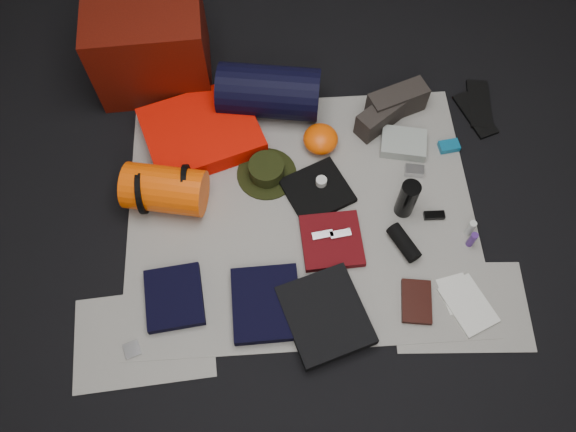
{
  "coord_description": "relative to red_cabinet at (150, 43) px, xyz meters",
  "views": [
    {
      "loc": [
        -0.14,
        -1.18,
        2.33
      ],
      "look_at": [
        -0.07,
        -0.07,
        0.1
      ],
      "focal_mm": 35.0,
      "sensor_mm": 36.0,
      "label": 1
    }
  ],
  "objects": [
    {
      "name": "floor",
      "position": [
        0.69,
        -0.87,
        -0.24
      ],
      "size": [
        4.5,
        4.5,
        0.02
      ],
      "primitive_type": "cube",
      "color": "black",
      "rests_on": "ground"
    },
    {
      "name": "newspaper_mat",
      "position": [
        0.69,
        -0.87,
        -0.23
      ],
      "size": [
        1.6,
        1.3,
        0.01
      ],
      "primitive_type": "cube",
      "color": "#AFACA2",
      "rests_on": "floor"
    },
    {
      "name": "newspaper_sheet_front_left",
      "position": [
        -0.01,
        -1.42,
        -0.23
      ],
      "size": [
        0.61,
        0.44,
        0.0
      ],
      "primitive_type": "cube",
      "rotation": [
        0.0,
        0.0,
        0.07
      ],
      "color": "#AFACA2",
      "rests_on": "floor"
    },
    {
      "name": "newspaper_sheet_front_right",
      "position": [
        1.34,
        -1.37,
        -0.23
      ],
      "size": [
        0.6,
        0.43,
        0.0
      ],
      "primitive_type": "cube",
      "rotation": [
        0.0,
        0.0,
        -0.05
      ],
      "color": "#AFACA2",
      "rests_on": "floor"
    },
    {
      "name": "red_cabinet",
      "position": [
        0.0,
        0.0,
        0.0
      ],
      "size": [
        0.57,
        0.49,
        0.46
      ],
      "primitive_type": "cube",
      "rotation": [
        0.0,
        0.0,
        0.05
      ],
      "color": "#510E05",
      "rests_on": "floor"
    },
    {
      "name": "sleeping_pad",
      "position": [
        0.23,
        -0.43,
        -0.17
      ],
      "size": [
        0.64,
        0.58,
        0.1
      ],
      "primitive_type": "cube",
      "rotation": [
        0.0,
        0.0,
        0.32
      ],
      "color": "#F21202",
      "rests_on": "newspaper_mat"
    },
    {
      "name": "stuff_sack",
      "position": [
        0.08,
        -0.77,
        -0.12
      ],
      "size": [
        0.4,
        0.28,
        0.21
      ],
      "primitive_type": "cylinder",
      "rotation": [
        0.0,
        1.57,
        -0.2
      ],
      "color": "#FB4F04",
      "rests_on": "newspaper_mat"
    },
    {
      "name": "sack_strap_left",
      "position": [
        -0.02,
        -0.77,
        -0.12
      ],
      "size": [
        0.02,
        0.22,
        0.22
      ],
      "primitive_type": "cylinder",
      "rotation": [
        0.0,
        1.57,
        0.0
      ],
      "color": "black",
      "rests_on": "newspaper_mat"
    },
    {
      "name": "sack_strap_right",
      "position": [
        0.18,
        -0.77,
        -0.12
      ],
      "size": [
        0.02,
        0.22,
        0.22
      ],
      "primitive_type": "cylinder",
      "rotation": [
        0.0,
        1.57,
        0.0
      ],
      "color": "black",
      "rests_on": "newspaper_mat"
    },
    {
      "name": "navy_duffel",
      "position": [
        0.57,
        -0.27,
        -0.09
      ],
      "size": [
        0.53,
        0.33,
        0.26
      ],
      "primitive_type": "cylinder",
      "rotation": [
        0.0,
        1.57,
        -0.16
      ],
      "color": "black",
      "rests_on": "newspaper_mat"
    },
    {
      "name": "boonie_brim",
      "position": [
        0.54,
        -0.66,
        -0.22
      ],
      "size": [
        0.38,
        0.38,
        0.01
      ],
      "primitive_type": "cylinder",
      "rotation": [
        0.0,
        0.0,
        0.39
      ],
      "color": "black",
      "rests_on": "newspaper_mat"
    },
    {
      "name": "boonie_crown",
      "position": [
        0.54,
        -0.66,
        -0.18
      ],
      "size": [
        0.17,
        0.17,
        0.08
      ],
      "primitive_type": "cylinder",
      "color": "black",
      "rests_on": "boonie_brim"
    },
    {
      "name": "hiking_boot_left",
      "position": [
        1.12,
        -0.4,
        -0.16
      ],
      "size": [
        0.27,
        0.24,
        0.13
      ],
      "primitive_type": "cube",
      "rotation": [
        0.0,
        0.0,
        0.64
      ],
      "color": "#2D2723",
      "rests_on": "newspaper_mat"
    },
    {
      "name": "hiking_boot_right",
      "position": [
        1.21,
        -0.33,
        -0.15
      ],
      "size": [
        0.32,
        0.21,
        0.15
      ],
      "primitive_type": "cube",
      "rotation": [
        0.0,
        0.0,
        0.35
      ],
      "color": "#2D2723",
      "rests_on": "newspaper_mat"
    },
    {
      "name": "flip_flop_left",
      "position": [
        1.62,
        -0.37,
        -0.22
      ],
      "size": [
        0.19,
        0.3,
        0.02
      ],
      "primitive_type": "cube",
      "rotation": [
        0.0,
        0.0,
        0.33
      ],
      "color": "black",
      "rests_on": "floor"
    },
    {
      "name": "flip_flop_right",
      "position": [
        1.65,
        -0.31,
        -0.22
      ],
      "size": [
        0.14,
        0.31,
        0.02
      ],
      "primitive_type": "cube",
      "rotation": [
        0.0,
        0.0,
        -0.12
      ],
      "color": "black",
      "rests_on": "floor"
    },
    {
      "name": "trousers_navy_a",
      "position": [
        0.12,
        -1.26,
        -0.2
      ],
      "size": [
        0.27,
        0.3,
        0.04
      ],
      "primitive_type": "cube",
      "rotation": [
        0.0,
        0.0,
        0.11
      ],
      "color": "black",
      "rests_on": "newspaper_mat"
    },
    {
      "name": "trousers_navy_b",
      "position": [
        0.51,
        -1.31,
        -0.2
      ],
      "size": [
        0.3,
        0.34,
        0.05
      ],
      "primitive_type": "cube",
      "rotation": [
        0.0,
        0.0,
        0.03
      ],
      "color": "black",
      "rests_on": "newspaper_mat"
    },
    {
      "name": "trousers_charcoal",
      "position": [
        0.75,
        -1.38,
        -0.19
      ],
      "size": [
        0.42,
        0.45,
        0.06
      ],
      "primitive_type": "cube",
      "rotation": [
        0.0,
        0.0,
        0.3
      ],
      "color": "black",
      "rests_on": "newspaper_mat"
    },
    {
      "name": "black_tshirt",
      "position": [
        0.77,
        -0.77,
        -0.21
      ],
      "size": [
        0.37,
        0.36,
        0.03
      ],
      "primitive_type": "cube",
      "rotation": [
        0.0,
        0.0,
        0.42
      ],
      "color": "black",
      "rests_on": "newspaper_mat"
    },
    {
      "name": "red_shirt",
      "position": [
        0.82,
        -1.04,
        -0.21
      ],
      "size": [
        0.28,
        0.28,
        0.04
      ],
      "primitive_type": "cube",
      "rotation": [
        0.0,
        0.0,
        0.05
      ],
      "color": "#58090D",
      "rests_on": "newspaper_mat"
    },
    {
      "name": "orange_stuff_sack",
      "position": [
        0.81,
        -0.51,
        -0.17
      ],
      "size": [
        0.19,
        0.19,
        0.11
      ],
      "primitive_type": "ellipsoid",
      "rotation": [
        0.0,
        0.0,
        -0.14
      ],
      "color": "#FB4F04",
      "rests_on": "newspaper_mat"
    },
    {
      "name": "first_aid_pouch",
      "position": [
        1.22,
        -0.54,
        -0.2
      ],
      "size": [
        0.24,
        0.2,
        0.05
      ],
      "primitive_type": "cube",
      "rotation": [
        0.0,
        0.0,
        -0.2
      ],
      "color": "#939B93",
      "rests_on": "newspaper_mat"
    },
    {
      "name": "water_bottle",
      "position": [
        1.16,
        -0.89,
        -0.11
      ],
      "size": [
        0.1,
        0.1,
        0.22
      ],
      "primitive_type": "cylinder",
      "rotation": [
        0.0,
        0.0,
        0.18
      ],
      "color": "black",
      "rests_on": "newspaper_mat"
    },
    {
      "name": "speaker",
      "position": [
        1.13,
        -1.07,
        -0.19
      ],
      "size": [
        0.14,
        0.19,
        0.07
      ],
      "primitive_type": "cylinder",
      "rotation": [
        1.57,
        0.0,
        0.46
      ],
      "color": "black",
      "rests_on": "newspaper_mat"
    },
    {
      "name": "compact_camera",
      "position": [
        1.25,
        -0.7,
        -0.21
      ],
      "size": [
        0.1,
        0.07,
        0.04
      ],
      "primitive_type": "cube",
      "rotation": [
        0.0,
        0.0,
        -0.18
      ],
      "color": "silver",
      "rests_on": "newspaper_mat"
    },
    {
      "name": "cyan_case",
      "position": [
        1.44,
        -0.57,
        -0.21
      ],
      "size": [
        0.1,
        0.07,
        0.03
      ],
      "primitive_type": "cube",
      "rotation": [
        0.0,
        0.0,
        0.13
      ],
      "color": "#0D5C84",
      "rests_on": "newspaper_mat"
    },
    {
      "name": "toiletry_purple",
      "position": [
        1.44,
        -1.08,
        -0.18
      ],
      "size": [
        0.04,
        0.04,
        0.1
      ],
      "primitive_type": "cylinder",
      "rotation": [
        0.0,
        0.0,
        0.13
      ],
      "color": "#4A257A",
      "rests_on": "newspaper_mat"
    },
    {
      "name": "toiletry_clear",
      "position": [
        1.44,
        -1.03,
        -0.17
      ],
      "size": [
        0.03,
        0.03,
        0.1
      ],
      "primitive_type": "cylinder",
      "rotation": [
        0.0,
        0.0,
        -0.07
      ],
      "color": "silver",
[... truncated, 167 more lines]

